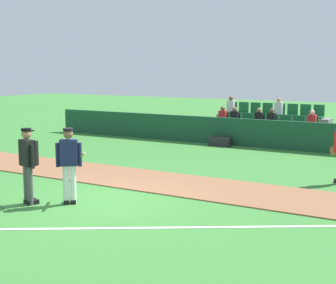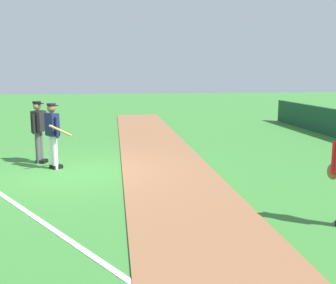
% 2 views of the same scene
% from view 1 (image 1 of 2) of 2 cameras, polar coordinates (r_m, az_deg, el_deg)
% --- Properties ---
extents(ground_plane, '(80.00, 80.00, 0.00)m').
position_cam_1_polar(ground_plane, '(12.09, -7.58, -6.65)').
color(ground_plane, '#387A33').
extents(infield_dirt_path, '(28.00, 2.39, 0.03)m').
position_cam_1_polar(infield_dirt_path, '(14.06, -1.23, -4.42)').
color(infield_dirt_path, brown).
rests_on(infield_dirt_path, ground).
extents(foul_line_chalk, '(10.14, 6.59, 0.01)m').
position_cam_1_polar(foul_line_chalk, '(10.12, 4.18, -9.53)').
color(foul_line_chalk, white).
rests_on(foul_line_chalk, ground).
extents(dugout_fence, '(20.00, 0.16, 1.12)m').
position_cam_1_polar(dugout_fence, '(20.51, 9.85, 0.97)').
color(dugout_fence, '#19472D').
rests_on(dugout_fence, ground).
extents(stadium_bleachers, '(5.00, 2.10, 1.90)m').
position_cam_1_polar(stadium_bleachers, '(21.86, 11.17, 1.25)').
color(stadium_bleachers, slate).
rests_on(stadium_bleachers, ground).
extents(batter_navy_jersey, '(0.72, 0.69, 1.76)m').
position_cam_1_polar(batter_navy_jersey, '(11.81, -11.00, -2.28)').
color(batter_navy_jersey, white).
rests_on(batter_navy_jersey, ground).
extents(umpire_home_plate, '(0.57, 0.39, 1.76)m').
position_cam_1_polar(umpire_home_plate, '(12.00, -15.39, -2.11)').
color(umpire_home_plate, '#4C4C4C').
rests_on(umpire_home_plate, ground).
extents(equipment_bag, '(0.90, 0.36, 0.36)m').
position_cam_1_polar(equipment_bag, '(20.68, 5.86, 0.04)').
color(equipment_bag, '#232328').
rests_on(equipment_bag, ground).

